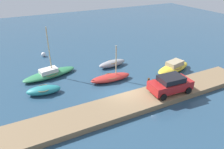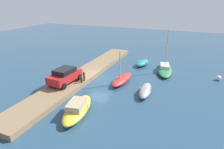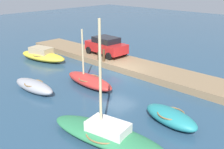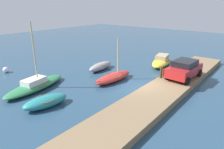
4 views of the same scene
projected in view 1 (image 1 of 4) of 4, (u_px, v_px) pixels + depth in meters
The scene contains 11 objects.
ground_plane at pixel (124, 94), 20.61m from camera, with size 84.00×84.00×0.00m, color navy.
dock_platform at pixel (135, 102), 18.96m from camera, with size 24.90×3.08×0.49m, color #846B4C.
motorboat_yellow at pixel (174, 67), 24.92m from camera, with size 5.21×2.71×1.20m.
sailboat_green at pixel (50, 73), 23.69m from camera, with size 6.20×2.88×5.56m.
rowboat_red at pixel (111, 78), 22.81m from camera, with size 4.51×1.63×3.86m.
rowboat_grey at pixel (112, 63), 26.09m from camera, with size 3.67×1.41×0.78m.
dinghy_teal at pixel (44, 90), 20.50m from camera, with size 3.35×1.84×0.78m.
mooring_post_west at pixel (148, 83), 20.54m from camera, with size 0.21×0.21×1.00m, color #47331E.
mooring_post_mid_west at pixel (153, 83), 20.84m from camera, with size 0.24×0.24×0.71m, color #47331E.
parked_car at pixel (170, 84), 19.64m from camera, with size 4.03×2.25×1.63m.
marker_buoy at pixel (43, 54), 29.00m from camera, with size 0.60×0.60×0.60m, color silver.
Camera 1 is at (-8.99, -15.07, 11.03)m, focal length 34.39 mm.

